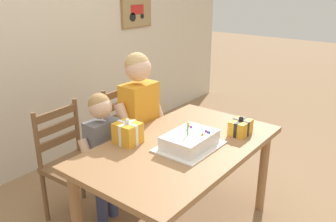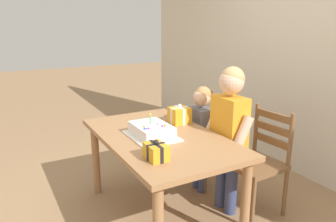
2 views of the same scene
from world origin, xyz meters
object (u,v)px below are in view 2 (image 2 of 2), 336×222
Objects in this scene: chair_right at (258,161)px; chair_left at (212,138)px; child_older at (229,126)px; gift_box_beside_cake at (156,152)px; gift_box_red_large at (180,115)px; birthday_cake at (152,131)px; dining_table at (160,146)px; child_younger at (201,129)px.

chair_left is at bearing -180.00° from chair_right.
child_older is at bearing -122.21° from chair_right.
gift_box_beside_cake is 0.13× the size of child_older.
child_older reaches higher than gift_box_red_large.
chair_right is at bearing 0.00° from chair_left.
gift_box_red_large is (-0.20, 0.38, 0.03)m from birthday_cake.
gift_box_red_large is 0.20× the size of chair_left.
gift_box_beside_cake is 1.31m from chair_left.
gift_box_red_large is at bearing -138.50° from chair_right.
chair_left and chair_right have the same top height.
dining_table is at bearing 149.53° from gift_box_beside_cake.
gift_box_red_large is 0.47m from child_older.
gift_box_red_large is at bearing -74.14° from chair_left.
dining_table is at bearing 90.15° from birthday_cake.
chair_left is at bearing 117.89° from child_younger.
child_older reaches higher than child_younger.
chair_right is 0.62m from child_younger.
child_older is 1.22× the size of child_younger.
birthday_cake is 0.66m from child_older.
child_younger is at bearing 93.67° from gift_box_red_large.
gift_box_red_large is 1.05× the size of gift_box_beside_cake.
birthday_cake is 0.97m from chair_left.
birthday_cake is 0.43m from gift_box_red_large.
chair_right is at bearing 22.12° from child_younger.
chair_right is at bearing 94.44° from gift_box_beside_cake.
birthday_cake is 0.97m from chair_right.
dining_table is 0.16m from birthday_cake.
child_older is (0.39, 0.25, -0.03)m from gift_box_red_large.
gift_box_beside_cake is at bearing -22.31° from birthday_cake.
gift_box_beside_cake is at bearing -51.76° from child_younger.
birthday_cake is 0.68m from child_younger.
chair_right is at bearing 68.75° from birthday_cake.
gift_box_beside_cake is at bearing -41.87° from gift_box_red_large.
dining_table is at bearing -56.72° from gift_box_red_large.
chair_left is 0.65m from child_older.
dining_table is at bearing -66.69° from chair_left.
child_older is (-0.14, -0.22, 0.31)m from chair_right.
chair_left is at bearing 156.98° from child_older.
gift_box_red_large is 0.60m from chair_left.
child_younger reaches higher than chair_left.
dining_table is 8.09× the size of gift_box_red_large.
dining_table is at bearing -113.06° from chair_right.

